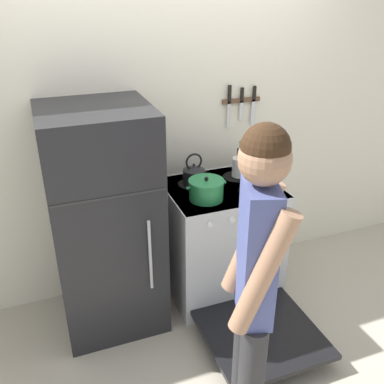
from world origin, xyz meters
TOP-DOWN VIEW (x-y plane):
  - ground_plane at (0.00, 0.00)m, footprint 14.00×14.00m
  - wall_back at (0.00, 0.03)m, footprint 10.00×0.06m
  - refrigerator at (-0.56, -0.34)m, footprint 0.68×0.70m
  - stove_range at (0.30, -0.37)m, footprint 0.81×1.38m
  - dutch_oven_pot at (0.12, -0.47)m, footprint 0.29×0.24m
  - tea_kettle at (0.13, -0.20)m, footprint 0.20×0.16m
  - utensil_jar at (0.50, -0.19)m, footprint 0.11×0.11m
  - person at (-0.10, -1.55)m, footprint 0.36×0.42m
  - wall_knife_strip at (0.58, -0.02)m, footprint 0.31×0.03m

SIDE VIEW (x-z plane):
  - ground_plane at x=0.00m, z-range 0.00..0.00m
  - stove_range at x=0.30m, z-range 0.00..0.89m
  - refrigerator at x=-0.56m, z-range 0.00..1.57m
  - dutch_oven_pot at x=0.12m, z-range 0.88..1.05m
  - tea_kettle at x=0.13m, z-range 0.85..1.09m
  - utensil_jar at x=0.50m, z-range 0.83..1.11m
  - person at x=-0.10m, z-range 0.12..1.89m
  - wall_back at x=0.00m, z-range 0.00..2.55m
  - wall_knife_strip at x=0.58m, z-range 1.27..1.60m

